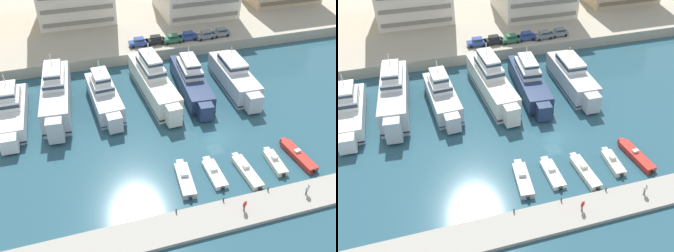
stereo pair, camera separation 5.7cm
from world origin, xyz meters
TOP-DOWN VIEW (x-y plane):
  - ground_plane at (0.00, 0.00)m, footprint 400.00×400.00m
  - quay_promenade at (0.00, 62.45)m, footprint 180.00×70.00m
  - pier_dock at (0.00, -14.82)m, footprint 120.00×4.61m
  - yacht_white_left at (-30.78, 13.69)m, footprint 4.89×16.98m
  - yacht_silver_mid_left at (-23.34, 15.60)m, footprint 5.81×20.58m
  - yacht_silver_center_left at (-15.44, 13.63)m, footprint 5.10×16.48m
  - yacht_ivory_center at (-6.23, 15.06)m, footprint 5.57×21.55m
  - yacht_navy_center_right at (0.69, 14.28)m, footprint 5.49×19.86m
  - yacht_silver_mid_right at (8.82, 13.19)m, footprint 4.96×18.40m
  - motorboat_grey_far_left at (-7.80, -7.61)m, footprint 2.52×7.30m
  - motorboat_white_left at (-3.44, -7.58)m, footprint 1.90×6.49m
  - motorboat_cream_mid_left at (1.07, -8.57)m, footprint 2.02×7.51m
  - motorboat_cream_center_left at (5.79, -8.00)m, footprint 1.84×5.94m
  - motorboat_red_center at (9.80, -7.70)m, footprint 2.31×7.77m
  - car_blue_far_left at (-5.35, 30.71)m, footprint 4.11×1.94m
  - car_black_left at (-1.73, 30.74)m, footprint 4.14×2.01m
  - car_green_mid_left at (2.04, 30.28)m, footprint 4.12×1.97m
  - car_blue_center_left at (5.67, 30.66)m, footprint 4.14×2.01m
  - car_grey_center at (9.55, 30.10)m, footprint 4.19×2.11m
  - car_grey_center_right at (13.32, 30.46)m, footprint 4.18×2.08m
  - pedestrian_near_edge at (-2.39, -14.85)m, footprint 0.60×0.45m
  - pedestrian_mid_deck at (6.61, -14.69)m, footprint 0.65×0.37m
  - bollard_west at (-10.65, -12.76)m, footprint 0.20×0.20m
  - bollard_west_mid at (-4.28, -12.76)m, footprint 0.20×0.20m
  - bollard_east_mid at (2.09, -12.76)m, footprint 0.20×0.20m

SIDE VIEW (x-z plane):
  - ground_plane at x=0.00m, z-range 0.00..0.00m
  - pier_dock at x=0.00m, z-range 0.00..0.53m
  - motorboat_white_left at x=-3.44m, z-range -0.21..0.98m
  - motorboat_cream_mid_left at x=1.07m, z-range -0.23..1.11m
  - motorboat_cream_center_left at x=5.79m, z-range -0.24..1.15m
  - motorboat_red_center at x=9.80m, z-range -0.17..1.07m
  - motorboat_grey_far_left at x=-7.80m, z-range -0.20..1.15m
  - bollard_west at x=-10.65m, z-range 0.55..1.16m
  - bollard_west_mid at x=-4.28m, z-range 0.55..1.16m
  - bollard_east_mid at x=2.09m, z-range 0.55..1.16m
  - quay_promenade at x=0.00m, z-range 0.00..2.28m
  - pedestrian_mid_deck at x=6.61m, z-range 0.69..2.42m
  - pedestrian_near_edge at x=-2.39m, z-range 0.69..2.46m
  - yacht_white_left at x=-30.78m, z-range -1.75..5.94m
  - yacht_navy_center_right at x=0.69m, z-range -1.69..6.04m
  - yacht_silver_mid_right at x=8.82m, z-range -1.36..5.73m
  - yacht_silver_center_left at x=-15.44m, z-range -1.75..6.20m
  - yacht_ivory_center at x=-6.23m, z-range -1.83..7.20m
  - yacht_silver_mid_left at x=-23.34m, z-range -1.75..7.21m
  - car_blue_far_left at x=-5.35m, z-range 2.36..4.16m
  - car_black_left at x=-1.73m, z-range 2.36..4.16m
  - car_green_mid_left at x=2.04m, z-range 2.36..4.16m
  - car_blue_center_left at x=5.67m, z-range 2.36..4.16m
  - car_grey_center at x=9.55m, z-range 2.36..4.16m
  - car_grey_center_right at x=13.32m, z-range 2.36..4.16m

